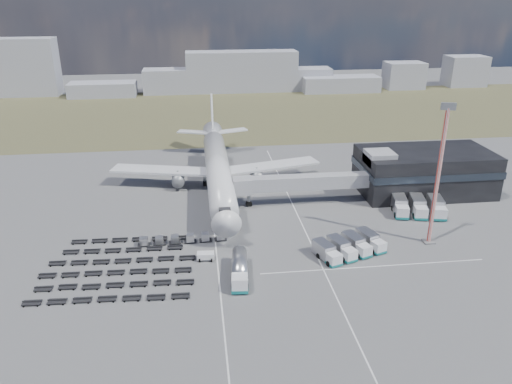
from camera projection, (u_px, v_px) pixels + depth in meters
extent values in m
plane|color=#565659|center=(227.00, 253.00, 91.22)|extent=(420.00, 420.00, 0.00)
cube|color=#4C472D|center=(208.00, 113.00, 192.21)|extent=(420.00, 90.00, 0.01)
cube|color=silver|center=(215.00, 240.00, 95.58)|extent=(0.25, 110.00, 0.01)
cube|color=silver|center=(307.00, 235.00, 97.60)|extent=(0.25, 110.00, 0.01)
cube|color=silver|center=(374.00, 266.00, 86.68)|extent=(40.00, 0.25, 0.01)
cube|color=black|center=(424.00, 172.00, 116.75)|extent=(30.00, 16.00, 10.00)
cube|color=#262D38|center=(425.00, 167.00, 116.29)|extent=(30.40, 16.40, 1.60)
cube|color=#939399|center=(380.00, 158.00, 111.85)|extent=(6.00, 6.00, 3.00)
cube|color=#939399|center=(302.00, 182.00, 110.13)|extent=(29.80, 3.00, 3.00)
cube|color=#939399|center=(242.00, 186.00, 108.17)|extent=(4.00, 3.60, 3.40)
cylinder|color=slate|center=(249.00, 195.00, 109.77)|extent=(0.70, 0.70, 5.10)
cylinder|color=black|center=(249.00, 204.00, 110.56)|extent=(1.40, 0.90, 1.40)
cylinder|color=silver|center=(218.00, 170.00, 116.75)|extent=(5.60, 48.00, 5.60)
cone|color=silver|center=(225.00, 218.00, 92.42)|extent=(5.60, 5.00, 5.60)
cone|color=silver|center=(213.00, 135.00, 142.15)|extent=(5.60, 8.00, 5.60)
cube|color=black|center=(225.00, 210.00, 93.95)|extent=(2.20, 2.00, 0.80)
cube|color=silver|center=(163.00, 170.00, 120.33)|extent=(25.59, 11.38, 0.50)
cube|color=silver|center=(270.00, 166.00, 123.25)|extent=(25.59, 11.38, 0.50)
cylinder|color=slate|center=(178.00, 179.00, 119.53)|extent=(3.00, 5.00, 3.00)
cylinder|color=slate|center=(257.00, 176.00, 121.67)|extent=(3.00, 5.00, 3.00)
cube|color=silver|center=(193.00, 132.00, 143.21)|extent=(9.49, 5.63, 0.35)
cube|color=silver|center=(232.00, 131.00, 144.45)|extent=(9.49, 5.63, 0.35)
cube|color=silver|center=(212.00, 112.00, 142.74)|extent=(0.50, 9.06, 11.45)
cylinder|color=slate|center=(224.00, 225.00, 99.01)|extent=(0.50, 0.50, 2.50)
cylinder|color=slate|center=(205.00, 181.00, 121.60)|extent=(0.60, 0.60, 2.50)
cylinder|color=slate|center=(231.00, 180.00, 122.32)|extent=(0.60, 0.60, 2.50)
cylinder|color=black|center=(224.00, 228.00, 99.29)|extent=(0.50, 1.20, 1.20)
cube|color=#999AA7|center=(7.00, 67.00, 219.44)|extent=(43.27, 12.00, 24.71)
cube|color=#999AA7|center=(103.00, 89.00, 221.16)|extent=(29.10, 12.00, 6.16)
cube|color=#999AA7|center=(171.00, 81.00, 227.78)|extent=(24.43, 12.00, 10.70)
cube|color=#999AA7|center=(242.00, 71.00, 230.13)|extent=(50.84, 12.00, 18.10)
cube|color=#999AA7|center=(276.00, 79.00, 233.59)|extent=(51.94, 12.00, 10.01)
cube|color=#999AA7|center=(340.00, 84.00, 231.18)|extent=(35.57, 12.00, 6.98)
cube|color=#999AA7|center=(404.00, 75.00, 237.84)|extent=(17.87, 12.00, 12.21)
cube|color=#999AA7|center=(465.00, 71.00, 243.53)|extent=(18.81, 12.00, 14.31)
cube|color=silver|center=(240.00, 283.00, 79.04)|extent=(2.77, 2.77, 2.45)
cube|color=#136D6E|center=(240.00, 288.00, 79.40)|extent=(2.89, 2.89, 0.53)
cylinder|color=#B3B3B8|center=(240.00, 263.00, 83.69)|extent=(3.35, 8.20, 2.67)
cube|color=slate|center=(240.00, 270.00, 84.15)|extent=(3.25, 8.20, 0.37)
cylinder|color=black|center=(240.00, 276.00, 82.78)|extent=(2.87, 1.41, 1.17)
cube|color=silver|center=(206.00, 256.00, 88.59)|extent=(3.13, 1.90, 1.39)
cube|color=silver|center=(255.00, 180.00, 121.69)|extent=(3.39, 5.81, 2.54)
cube|color=#136D6E|center=(255.00, 184.00, 122.08)|extent=(3.50, 5.92, 0.41)
cube|color=silver|center=(334.00, 259.00, 86.58)|extent=(2.79, 2.74, 2.11)
cube|color=#136D6E|center=(334.00, 263.00, 86.89)|extent=(2.92, 2.86, 0.43)
cube|color=#B3B3B8|center=(323.00, 249.00, 89.20)|extent=(3.67, 4.93, 2.49)
cube|color=silver|center=(349.00, 255.00, 87.94)|extent=(2.79, 2.74, 2.11)
cube|color=#136D6E|center=(349.00, 259.00, 88.25)|extent=(2.92, 2.86, 0.43)
cube|color=#B3B3B8|center=(338.00, 245.00, 90.56)|extent=(3.67, 4.93, 2.49)
cube|color=silver|center=(364.00, 251.00, 89.31)|extent=(2.79, 2.74, 2.11)
cube|color=#136D6E|center=(364.00, 255.00, 89.62)|extent=(2.92, 2.86, 0.43)
cube|color=#B3B3B8|center=(353.00, 241.00, 91.93)|extent=(3.67, 4.93, 2.49)
cube|color=silver|center=(378.00, 247.00, 90.67)|extent=(2.79, 2.74, 2.11)
cube|color=#136D6E|center=(378.00, 251.00, 90.98)|extent=(2.92, 2.86, 0.43)
cube|color=#B3B3B8|center=(367.00, 237.00, 93.30)|extent=(3.67, 4.93, 2.49)
cube|color=silver|center=(402.00, 212.00, 104.21)|extent=(3.06, 2.97, 2.48)
cube|color=#136D6E|center=(401.00, 216.00, 104.57)|extent=(3.19, 3.10, 0.51)
cube|color=#B3B3B8|center=(399.00, 203.00, 107.67)|extent=(3.73, 5.64, 2.93)
cube|color=silver|center=(421.00, 213.00, 103.89)|extent=(3.06, 2.97, 2.48)
cube|color=#136D6E|center=(420.00, 217.00, 104.25)|extent=(3.19, 3.10, 0.51)
cube|color=#B3B3B8|center=(417.00, 203.00, 107.35)|extent=(3.73, 5.64, 2.93)
cube|color=silver|center=(440.00, 213.00, 103.57)|extent=(3.06, 2.97, 2.48)
cube|color=#136D6E|center=(439.00, 218.00, 103.94)|extent=(3.19, 3.10, 0.51)
cube|color=#B3B3B8|center=(435.00, 204.00, 107.04)|extent=(3.73, 5.64, 2.93)
cube|color=black|center=(144.00, 245.00, 93.49)|extent=(2.39, 1.53, 0.16)
cube|color=#B3B3B8|center=(144.00, 241.00, 93.20)|extent=(1.49, 1.49, 1.35)
cube|color=black|center=(160.00, 243.00, 93.91)|extent=(2.39, 1.53, 0.16)
cube|color=#B3B3B8|center=(159.00, 240.00, 93.62)|extent=(1.49, 1.49, 1.35)
cube|color=black|center=(175.00, 242.00, 94.33)|extent=(2.39, 1.53, 0.16)
cube|color=#B3B3B8|center=(175.00, 239.00, 94.04)|extent=(1.49, 1.49, 1.35)
cube|color=black|center=(190.00, 241.00, 94.75)|extent=(2.39, 1.53, 0.16)
cube|color=#B3B3B8|center=(190.00, 238.00, 94.46)|extent=(1.49, 1.49, 1.35)
cube|color=black|center=(205.00, 240.00, 95.17)|extent=(2.39, 1.53, 0.16)
cube|color=#B3B3B8|center=(205.00, 237.00, 94.88)|extent=(1.49, 1.49, 1.35)
cube|color=black|center=(221.00, 239.00, 95.60)|extent=(2.39, 1.53, 0.16)
cube|color=#B3B3B8|center=(220.00, 235.00, 95.30)|extent=(1.49, 1.49, 1.35)
cube|color=black|center=(107.00, 299.00, 77.14)|extent=(26.39, 2.40, 0.68)
cube|color=black|center=(112.00, 285.00, 80.78)|extent=(26.39, 2.40, 0.68)
cube|color=black|center=(116.00, 272.00, 84.43)|extent=(26.39, 2.40, 0.68)
cube|color=black|center=(120.00, 260.00, 88.07)|extent=(26.39, 2.40, 0.68)
cube|color=black|center=(124.00, 249.00, 91.71)|extent=(22.63, 2.26, 0.68)
cube|color=black|center=(127.00, 239.00, 95.36)|extent=(22.63, 2.26, 0.68)
cylinder|color=red|center=(438.00, 179.00, 90.03)|extent=(0.72, 0.72, 25.87)
cube|color=slate|center=(448.00, 106.00, 84.99)|extent=(2.56, 1.34, 1.24)
cube|color=#565659|center=(428.00, 242.00, 94.88)|extent=(2.07, 2.07, 0.31)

